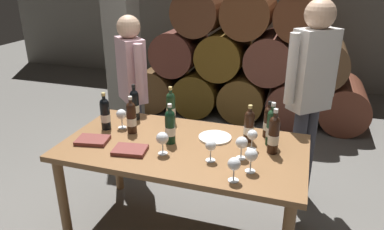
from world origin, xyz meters
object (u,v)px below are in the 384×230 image
wine_bottle_6 (135,104)px  wine_bottle_0 (105,113)px  wine_bottle_4 (272,127)px  taster_seated_left (132,84)px  wine_bottle_2 (269,122)px  wine_bottle_8 (170,126)px  wine_bottle_1 (171,107)px  sommelier_presenting (311,86)px  wine_bottle_5 (131,117)px  tasting_notebook (93,140)px  wine_glass_4 (251,156)px  dining_table (183,156)px  wine_glass_0 (242,143)px  serving_plate (215,137)px  wine_glass_3 (252,136)px  wine_glass_2 (121,115)px  wine_bottle_7 (249,126)px  wine_glass_6 (234,165)px  wine_glass_1 (162,139)px  wine_glass_5 (211,146)px  leather_ledger (130,150)px  wine_bottle_3 (274,134)px

wine_bottle_6 → wine_bottle_0: bearing=-117.7°
wine_bottle_4 → taster_seated_left: (-1.33, 0.52, 0.03)m
wine_bottle_2 → wine_bottle_8: size_ratio=0.93×
wine_bottle_1 → sommelier_presenting: sommelier_presenting is taller
wine_bottle_5 → tasting_notebook: (-0.20, -0.23, -0.11)m
wine_bottle_0 → wine_glass_4: (1.16, -0.29, -0.02)m
wine_bottle_8 → dining_table: bearing=-3.6°
wine_glass_0 → serving_plate: (-0.24, 0.24, -0.10)m
wine_bottle_0 → wine_bottle_5: bearing=-0.0°
wine_glass_3 → wine_glass_2: bearing=177.2°
wine_bottle_2 → wine_glass_4: (-0.04, -0.53, -0.01)m
dining_table → wine_bottle_7: (0.42, 0.20, 0.21)m
wine_glass_4 → wine_glass_6: bearing=-119.6°
wine_bottle_0 → wine_bottle_7: bearing=6.6°
wine_bottle_1 → wine_glass_3: (0.69, -0.26, -0.03)m
wine_bottle_8 → wine_glass_1: bearing=-86.6°
wine_glass_0 → wine_glass_2: wine_glass_0 is taller
wine_bottle_0 → wine_glass_6: bearing=-21.2°
wine_bottle_8 → wine_glass_6: (0.53, -0.35, -0.02)m
wine_glass_0 → wine_glass_2: size_ratio=1.01×
wine_glass_3 → tasting_notebook: (-1.10, -0.24, -0.09)m
wine_glass_2 → sommelier_presenting: size_ratio=0.09×
wine_bottle_7 → wine_glass_2: (-0.97, -0.07, -0.01)m
wine_bottle_4 → wine_bottle_5: bearing=-173.3°
wine_bottle_4 → wine_bottle_6: (-1.11, 0.12, -0.01)m
wine_bottle_0 → wine_bottle_6: 0.27m
sommelier_presenting → wine_glass_5: bearing=-122.3°
wine_bottle_0 → wine_glass_1: (0.57, -0.24, -0.02)m
wine_glass_4 → leather_ledger: bearing=180.0°
wine_glass_0 → wine_glass_5: size_ratio=1.06×
wine_glass_2 → wine_bottle_1: bearing=33.4°
wine_glass_1 → taster_seated_left: 1.10m
wine_glass_1 → wine_glass_2: size_ratio=1.03×
wine_glass_0 → wine_glass_1: size_ratio=0.98×
wine_bottle_2 → wine_glass_2: 1.11m
wine_bottle_4 → wine_bottle_8: size_ratio=1.07×
wine_bottle_3 → wine_bottle_8: wine_bottle_3 is taller
wine_glass_1 → serving_plate: (0.27, 0.33, -0.10)m
wine_glass_1 → dining_table: bearing=61.6°
wine_bottle_2 → wine_glass_1: (-0.63, -0.48, -0.01)m
wine_bottle_3 → serving_plate: bearing=167.8°
wine_bottle_2 → wine_bottle_3: wine_bottle_3 is taller
wine_bottle_6 → wine_bottle_7: (0.95, -0.12, -0.01)m
tasting_notebook → dining_table: bearing=3.3°
wine_bottle_0 → wine_bottle_1: 0.51m
tasting_notebook → wine_bottle_2: bearing=11.5°
wine_glass_1 → wine_glass_3: wine_glass_1 is taller
wine_bottle_1 → wine_bottle_3: wine_bottle_3 is taller
wine_bottle_2 → sommelier_presenting: sommelier_presenting is taller
wine_bottle_4 → wine_glass_3: bearing=-134.6°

